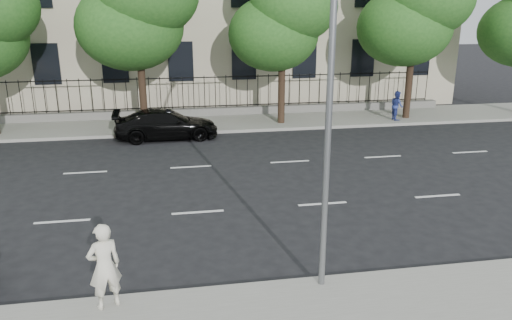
% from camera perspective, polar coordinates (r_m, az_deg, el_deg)
% --- Properties ---
extents(ground, '(120.00, 120.00, 0.00)m').
position_cam_1_polar(ground, '(13.34, -6.03, -10.22)').
color(ground, black).
rests_on(ground, ground).
extents(far_sidewalk, '(60.00, 4.00, 0.15)m').
position_cam_1_polar(far_sidewalk, '(26.51, -8.14, 4.08)').
color(far_sidewalk, gray).
rests_on(far_sidewalk, ground).
extents(lane_markings, '(49.60, 4.62, 0.01)m').
position_cam_1_polar(lane_markings, '(17.67, -7.10, -3.05)').
color(lane_markings, silver).
rests_on(lane_markings, ground).
extents(iron_fence, '(30.00, 0.50, 2.20)m').
position_cam_1_polar(iron_fence, '(28.05, -8.31, 6.02)').
color(iron_fence, slate).
rests_on(iron_fence, far_sidewalk).
extents(street_light, '(0.25, 3.32, 8.05)m').
position_cam_1_polar(street_light, '(10.55, 7.70, 11.71)').
color(street_light, slate).
rests_on(street_light, near_sidewalk).
extents(tree_d, '(5.34, 4.94, 8.84)m').
position_cam_1_polar(tree_d, '(25.78, 3.08, 16.79)').
color(tree_d, '#382619').
rests_on(tree_d, far_sidewalk).
extents(tree_e, '(5.71, 5.31, 9.46)m').
position_cam_1_polar(tree_e, '(28.15, 17.77, 16.82)').
color(tree_e, '#382619').
rests_on(tree_e, far_sidewalk).
extents(black_sedan, '(4.88, 2.12, 1.40)m').
position_cam_1_polar(black_sedan, '(23.93, -10.23, 4.05)').
color(black_sedan, black).
rests_on(black_sedan, ground).
extents(woman_near, '(0.80, 0.68, 1.87)m').
position_cam_1_polar(woman_near, '(10.80, -16.94, -11.53)').
color(woman_near, silver).
rests_on(woman_near, near_sidewalk).
extents(pedestrian_far, '(0.61, 0.77, 1.55)m').
position_cam_1_polar(pedestrian_far, '(27.81, 15.80, 6.02)').
color(pedestrian_far, navy).
rests_on(pedestrian_far, far_sidewalk).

